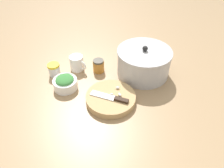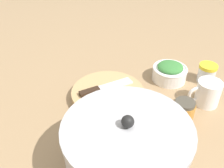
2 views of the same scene
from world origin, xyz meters
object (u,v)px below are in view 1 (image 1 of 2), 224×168
honey_jar (99,66)px  stock_pot (144,62)px  chef_knife (112,98)px  coffee_mug (77,63)px  garlic_cloves (117,92)px  herb_bowl (65,83)px  cutting_board (111,98)px  spice_jar (54,70)px

honey_jar → stock_pot: 0.25m
chef_knife → coffee_mug: size_ratio=1.63×
garlic_cloves → herb_bowl: 0.27m
garlic_cloves → honey_jar: honey_jar is taller
cutting_board → garlic_cloves: garlic_cloves is taller
cutting_board → garlic_cloves: bearing=81.0°
cutting_board → garlic_cloves: 0.04m
chef_knife → spice_jar: (-0.36, -0.12, -0.00)m
chef_knife → spice_jar: size_ratio=2.47×
coffee_mug → spice_jar: bearing=-103.0°
chef_knife → herb_bowl: herb_bowl is taller
garlic_cloves → spice_jar: bearing=-155.5°
coffee_mug → stock_pot: stock_pot is taller
coffee_mug → garlic_cloves: bearing=6.0°
cutting_board → stock_pot: stock_pot is taller
cutting_board → honey_jar: 0.25m
chef_knife → garlic_cloves: size_ratio=2.39×
coffee_mug → honey_jar: size_ratio=1.48×
chef_knife → garlic_cloves: 0.04m
coffee_mug → honey_jar: 0.12m
cutting_board → spice_jar: spice_jar is taller
spice_jar → stock_pot: (0.28, 0.39, 0.04)m
cutting_board → stock_pot: (-0.07, 0.27, 0.06)m
spice_jar → coffee_mug: size_ratio=0.66×
coffee_mug → honey_jar: (0.09, 0.09, -0.01)m
cutting_board → garlic_cloves: size_ratio=3.30×
chef_knife → coffee_mug: 0.33m
chef_knife → herb_bowl: bearing=85.8°
herb_bowl → stock_pot: stock_pot is taller
cutting_board → herb_bowl: (-0.21, -0.13, 0.02)m
herb_bowl → stock_pot: 0.42m
herb_bowl → spice_jar: (-0.13, 0.00, 0.00)m
garlic_cloves → coffee_mug: size_ratio=0.68×
cutting_board → herb_bowl: herb_bowl is taller
honey_jar → garlic_cloves: bearing=-12.4°
chef_knife → honey_jar: bearing=37.1°
coffee_mug → herb_bowl: bearing=-51.7°
garlic_cloves → stock_pot: stock_pot is taller
chef_knife → herb_bowl: size_ratio=1.39×
herb_bowl → honey_jar: 0.22m
honey_jar → coffee_mug: bearing=-135.3°
garlic_cloves → herb_bowl: (-0.22, -0.16, -0.01)m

